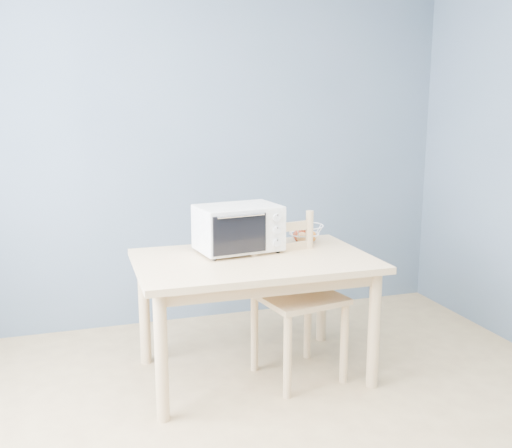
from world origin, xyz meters
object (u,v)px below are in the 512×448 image
object	(u,v)px
dining_table	(254,274)
toaster_oven	(235,228)
fruit_basket	(304,233)
dining_chair	(295,298)

from	to	relation	value
dining_table	toaster_oven	world-z (taller)	toaster_oven
fruit_basket	dining_chair	size ratio (longest dim) A/B	0.27
dining_table	dining_chair	distance (m)	0.30
dining_table	fruit_basket	world-z (taller)	fruit_basket
fruit_basket	dining_chair	xyz separation A→B (m)	(-0.19, -0.33, -0.32)
toaster_oven	dining_chair	distance (m)	0.56
fruit_basket	dining_chair	world-z (taller)	dining_chair
toaster_oven	dining_chair	xyz separation A→B (m)	(0.31, -0.22, -0.42)
toaster_oven	fruit_basket	bearing A→B (deg)	4.34
toaster_oven	fruit_basket	xyz separation A→B (m)	(0.50, 0.11, -0.09)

